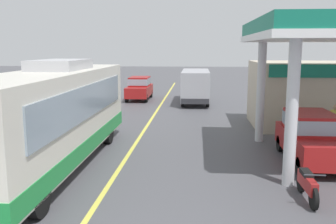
# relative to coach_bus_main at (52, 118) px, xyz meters

# --- Properties ---
(ground) EXTENTS (120.00, 120.00, 0.00)m
(ground) POSITION_rel_coach_bus_main_xyz_m (2.31, 12.27, -1.72)
(ground) COLOR #4C4C51
(lane_divider_stripe) EXTENTS (0.16, 50.00, 0.01)m
(lane_divider_stripe) POSITION_rel_coach_bus_main_xyz_m (2.31, 7.27, -1.72)
(lane_divider_stripe) COLOR #D8CC4C
(lane_divider_stripe) RESTS_ON ground
(coach_bus_main) EXTENTS (2.60, 11.04, 3.69)m
(coach_bus_main) POSITION_rel_coach_bus_main_xyz_m (0.00, 0.00, 0.00)
(coach_bus_main) COLOR silver
(coach_bus_main) RESTS_ON ground
(gas_station_roadside) EXTENTS (9.10, 11.95, 5.10)m
(gas_station_roadside) POSITION_rel_coach_bus_main_xyz_m (11.43, 5.73, 0.91)
(gas_station_roadside) COLOR #147259
(gas_station_roadside) RESTS_ON ground
(car_at_pump) EXTENTS (1.70, 4.20, 1.82)m
(car_at_pump) POSITION_rel_coach_bus_main_xyz_m (9.07, 1.19, -0.71)
(car_at_pump) COLOR maroon
(car_at_pump) RESTS_ON ground
(minibus_opposing_lane) EXTENTS (2.04, 6.13, 2.44)m
(minibus_opposing_lane) POSITION_rel_coach_bus_main_xyz_m (4.83, 15.81, -0.25)
(minibus_opposing_lane) COLOR #A5A5AD
(minibus_opposing_lane) RESTS_ON ground
(motorcycle_parked_forecourt) EXTENTS (0.55, 1.80, 0.92)m
(motorcycle_parked_forecourt) POSITION_rel_coach_bus_main_xyz_m (7.96, -2.30, -1.28)
(motorcycle_parked_forecourt) COLOR black
(motorcycle_parked_forecourt) RESTS_ON ground
(pedestrian_near_pump) EXTENTS (0.55, 0.22, 1.66)m
(pedestrian_near_pump) POSITION_rel_coach_bus_main_xyz_m (11.01, 4.39, -0.79)
(pedestrian_near_pump) COLOR #33333F
(pedestrian_near_pump) RESTS_ON ground
(pedestrian_by_shop) EXTENTS (0.55, 0.22, 1.66)m
(pedestrian_by_shop) POSITION_rel_coach_bus_main_xyz_m (9.00, 3.83, -0.79)
(pedestrian_by_shop) COLOR #33333F
(pedestrian_by_shop) RESTS_ON ground
(car_trailing_behind_bus) EXTENTS (1.70, 4.20, 1.82)m
(car_trailing_behind_bus) POSITION_rel_coach_bus_main_xyz_m (0.33, 17.31, -0.71)
(car_trailing_behind_bus) COLOR maroon
(car_trailing_behind_bus) RESTS_ON ground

